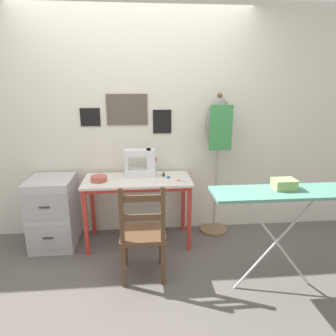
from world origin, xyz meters
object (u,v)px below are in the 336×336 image
at_px(thread_spool_mid_table, 164,175).
at_px(thread_spool_near_machine, 160,175).
at_px(thread_spool_far_edge, 168,177).
at_px(ironing_board, 281,197).
at_px(sewing_machine, 142,164).
at_px(fabric_bowl, 99,179).
at_px(wooden_chair, 143,234).
at_px(filing_cabinet, 54,212).
at_px(storage_box, 284,184).
at_px(dress_form, 218,134).
at_px(scissors, 180,181).

bearing_deg(thread_spool_mid_table, thread_spool_near_machine, -172.73).
xyz_separation_m(thread_spool_near_machine, thread_spool_far_edge, (0.09, -0.06, -0.00)).
bearing_deg(ironing_board, sewing_machine, 138.41).
distance_m(fabric_bowl, wooden_chair, 0.82).
bearing_deg(thread_spool_near_machine, thread_spool_far_edge, -33.91).
bearing_deg(fabric_bowl, sewing_machine, 18.17).
relative_size(filing_cabinet, storage_box, 4.14).
distance_m(thread_spool_near_machine, storage_box, 1.33).
distance_m(thread_spool_mid_table, wooden_chair, 0.82).
distance_m(fabric_bowl, thread_spool_far_edge, 0.73).
height_order(sewing_machine, storage_box, sewing_machine).
xyz_separation_m(sewing_machine, thread_spool_near_machine, (0.19, -0.04, -0.12)).
distance_m(thread_spool_near_machine, dress_form, 0.79).
distance_m(sewing_machine, thread_spool_near_machine, 0.23).
relative_size(scissors, storage_box, 0.64).
bearing_deg(thread_spool_far_edge, wooden_chair, -113.94).
height_order(thread_spool_near_machine, dress_form, dress_form).
distance_m(wooden_chair, storage_box, 1.27).
bearing_deg(scissors, filing_cabinet, 174.32).
bearing_deg(dress_form, storage_box, -73.69).
xyz_separation_m(fabric_bowl, storage_box, (1.59, -0.80, 0.16)).
bearing_deg(scissors, sewing_machine, 151.92).
distance_m(thread_spool_mid_table, ironing_board, 1.30).
bearing_deg(scissors, thread_spool_mid_table, 133.16).
distance_m(fabric_bowl, storage_box, 1.79).
bearing_deg(storage_box, scissors, 135.49).
height_order(ironing_board, storage_box, storage_box).
height_order(scissors, dress_form, dress_form).
height_order(filing_cabinet, storage_box, storage_box).
bearing_deg(wooden_chair, thread_spool_mid_table, 71.30).
bearing_deg(fabric_bowl, ironing_board, -28.31).
xyz_separation_m(filing_cabinet, ironing_board, (2.07, -0.91, 0.46)).
distance_m(scissors, thread_spool_near_machine, 0.27).
bearing_deg(ironing_board, thread_spool_mid_table, 132.79).
xyz_separation_m(thread_spool_mid_table, thread_spool_far_edge, (0.05, -0.07, -0.01)).
xyz_separation_m(sewing_machine, fabric_bowl, (-0.45, -0.15, -0.11)).
height_order(fabric_bowl, thread_spool_far_edge, fabric_bowl).
relative_size(sewing_machine, ironing_board, 0.31).
bearing_deg(dress_form, scissors, -148.04).
xyz_separation_m(sewing_machine, dress_form, (0.85, 0.07, 0.30)).
bearing_deg(dress_form, fabric_bowl, -170.50).
bearing_deg(sewing_machine, storage_box, -39.61).
relative_size(thread_spool_far_edge, filing_cabinet, 0.06).
bearing_deg(fabric_bowl, scissors, -4.37).
height_order(fabric_bowl, ironing_board, ironing_board).
bearing_deg(wooden_chair, filing_cabinet, 145.10).
height_order(scissors, ironing_board, ironing_board).
relative_size(filing_cabinet, ironing_board, 0.67).
distance_m(thread_spool_far_edge, ironing_board, 1.22).
bearing_deg(thread_spool_near_machine, fabric_bowl, -170.73).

